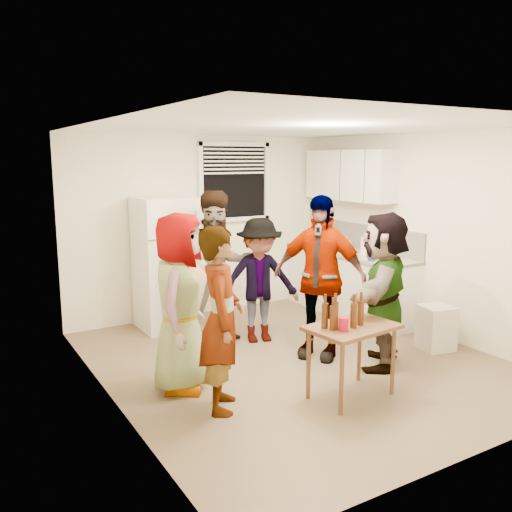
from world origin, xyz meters
TOP-DOWN VIEW (x-y plane):
  - room at (0.00, 0.00)m, footprint 4.00×4.50m
  - window at (0.45, 2.21)m, footprint 1.12×0.10m
  - refrigerator at (-0.75, 1.88)m, footprint 0.70×0.70m
  - counter_lower at (1.70, 1.15)m, footprint 0.60×2.20m
  - countertop at (1.70, 1.15)m, footprint 0.64×2.22m
  - backsplash at (1.99, 1.15)m, footprint 0.03×2.20m
  - upper_cabinets at (1.83, 1.35)m, footprint 0.34×1.60m
  - kettle at (1.65, 1.18)m, footprint 0.30×0.27m
  - paper_towel at (1.68, 0.82)m, footprint 0.11×0.11m
  - wine_bottle at (1.75, 2.01)m, footprint 0.08×0.08m
  - beer_bottle_counter at (1.60, 0.65)m, footprint 0.06×0.06m
  - blue_cup at (1.45, 0.44)m, footprint 0.10×0.10m
  - picture_frame at (1.92, 1.75)m, footprint 0.02×0.17m
  - trash_bin at (1.62, -0.51)m, footprint 0.42×0.42m
  - serving_table at (-0.07, -0.98)m, footprint 0.87×0.63m
  - beer_bottle_table at (-0.31, -0.99)m, footprint 0.06×0.06m
  - red_cup at (-0.24, -1.06)m, footprint 0.09×0.09m
  - guest_grey at (-1.35, -0.01)m, footprint 1.85×1.70m
  - guest_stripe at (-1.21, -0.58)m, footprint 1.71×1.30m
  - guest_back_left at (-0.42, 1.02)m, footprint 1.10×1.91m
  - guest_back_right at (0.01, 0.79)m, footprint 1.33×1.70m
  - guest_black at (0.30, 0.01)m, footprint 2.09×1.88m
  - guest_orange at (0.72, -0.55)m, footprint 2.23×2.25m

SIDE VIEW (x-z plane):
  - room at x=0.00m, z-range -1.25..1.25m
  - serving_table at x=-0.07m, z-range -0.34..0.34m
  - guest_grey at x=-1.35m, z-range -0.27..0.27m
  - guest_stripe at x=-1.21m, z-range -0.19..0.19m
  - guest_back_left at x=-0.42m, z-range -0.34..0.34m
  - guest_back_right at x=0.01m, z-range -0.28..0.28m
  - guest_black at x=0.30m, z-range -0.22..0.22m
  - guest_orange at x=0.72m, z-range -0.24..0.24m
  - trash_bin at x=1.62m, z-range -0.01..0.51m
  - counter_lower at x=1.70m, z-range 0.00..0.86m
  - beer_bottle_table at x=-0.31m, z-range 0.58..0.79m
  - red_cup at x=-0.24m, z-range 0.63..0.74m
  - refrigerator at x=-0.75m, z-range 0.00..1.70m
  - countertop at x=1.70m, z-range 0.86..0.90m
  - kettle at x=1.65m, z-range 0.79..1.01m
  - paper_towel at x=1.68m, z-range 0.78..1.02m
  - wine_bottle at x=1.75m, z-range 0.74..1.06m
  - blue_cup at x=1.45m, z-range 0.84..0.96m
  - beer_bottle_counter at x=1.60m, z-range 0.79..1.01m
  - picture_frame at x=1.92m, z-range 0.90..1.04m
  - backsplash at x=1.99m, z-range 0.90..1.26m
  - window at x=0.45m, z-range 1.32..2.38m
  - upper_cabinets at x=1.83m, z-range 1.60..2.30m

